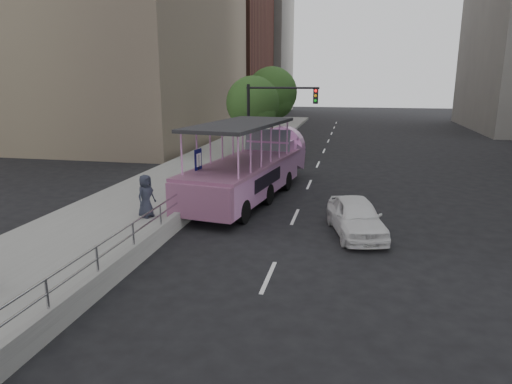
{
  "coord_description": "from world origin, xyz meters",
  "views": [
    {
      "loc": [
        3.16,
        -13.85,
        5.51
      ],
      "look_at": [
        -0.15,
        1.72,
        1.54
      ],
      "focal_mm": 32.0,
      "sensor_mm": 36.0,
      "label": 1
    }
  ],
  "objects_px": {
    "car": "(356,216)",
    "traffic_signal": "(268,114)",
    "street_tree_near": "(254,105)",
    "pedestrian_far": "(146,196)",
    "duck_boat": "(253,168)",
    "parking_sign": "(199,173)",
    "street_tree_far": "(273,95)"
  },
  "relations": [
    {
      "from": "duck_boat",
      "to": "parking_sign",
      "type": "bearing_deg",
      "value": -114.93
    },
    {
      "from": "pedestrian_far",
      "to": "parking_sign",
      "type": "bearing_deg",
      "value": -19.58
    },
    {
      "from": "duck_boat",
      "to": "street_tree_near",
      "type": "bearing_deg",
      "value": 101.78
    },
    {
      "from": "car",
      "to": "pedestrian_far",
      "type": "distance_m",
      "value": 7.94
    },
    {
      "from": "pedestrian_far",
      "to": "parking_sign",
      "type": "xyz_separation_m",
      "value": [
        1.5,
        1.87,
        0.57
      ]
    },
    {
      "from": "street_tree_far",
      "to": "parking_sign",
      "type": "bearing_deg",
      "value": -89.67
    },
    {
      "from": "street_tree_near",
      "to": "street_tree_far",
      "type": "relative_size",
      "value": 0.89
    },
    {
      "from": "traffic_signal",
      "to": "street_tree_near",
      "type": "height_order",
      "value": "street_tree_near"
    },
    {
      "from": "duck_boat",
      "to": "car",
      "type": "relative_size",
      "value": 2.82
    },
    {
      "from": "traffic_signal",
      "to": "street_tree_far",
      "type": "height_order",
      "value": "street_tree_far"
    },
    {
      "from": "duck_boat",
      "to": "car",
      "type": "height_order",
      "value": "duck_boat"
    },
    {
      "from": "traffic_signal",
      "to": "street_tree_near",
      "type": "xyz_separation_m",
      "value": [
        -1.6,
        3.43,
        0.32
      ]
    },
    {
      "from": "car",
      "to": "street_tree_far",
      "type": "bearing_deg",
      "value": 94.56
    },
    {
      "from": "car",
      "to": "pedestrian_far",
      "type": "xyz_separation_m",
      "value": [
        -7.92,
        -0.46,
        0.46
      ]
    },
    {
      "from": "street_tree_near",
      "to": "parking_sign",
      "type": "bearing_deg",
      "value": -88.57
    },
    {
      "from": "duck_boat",
      "to": "street_tree_far",
      "type": "bearing_deg",
      "value": 96.34
    },
    {
      "from": "duck_boat",
      "to": "street_tree_far",
      "type": "height_order",
      "value": "street_tree_far"
    },
    {
      "from": "car",
      "to": "pedestrian_far",
      "type": "bearing_deg",
      "value": 169.53
    },
    {
      "from": "parking_sign",
      "to": "street_tree_near",
      "type": "distance_m",
      "value": 12.41
    },
    {
      "from": "parking_sign",
      "to": "street_tree_far",
      "type": "xyz_separation_m",
      "value": [
        -0.1,
        18.23,
        2.6
      ]
    },
    {
      "from": "car",
      "to": "traffic_signal",
      "type": "relative_size",
      "value": 0.77
    },
    {
      "from": "car",
      "to": "street_tree_near",
      "type": "distance_m",
      "value": 15.53
    },
    {
      "from": "duck_boat",
      "to": "car",
      "type": "xyz_separation_m",
      "value": [
        4.86,
        -4.75,
        -0.67
      ]
    },
    {
      "from": "car",
      "to": "street_tree_far",
      "type": "xyz_separation_m",
      "value": [
        -6.52,
        19.64,
        3.63
      ]
    },
    {
      "from": "pedestrian_far",
      "to": "parking_sign",
      "type": "distance_m",
      "value": 2.47
    },
    {
      "from": "parking_sign",
      "to": "pedestrian_far",
      "type": "bearing_deg",
      "value": -128.76
    },
    {
      "from": "parking_sign",
      "to": "traffic_signal",
      "type": "height_order",
      "value": "traffic_signal"
    },
    {
      "from": "parking_sign",
      "to": "traffic_signal",
      "type": "xyz_separation_m",
      "value": [
        1.29,
        8.8,
        1.79
      ]
    },
    {
      "from": "car",
      "to": "street_tree_near",
      "type": "relative_size",
      "value": 0.7
    },
    {
      "from": "car",
      "to": "parking_sign",
      "type": "xyz_separation_m",
      "value": [
        -6.41,
        1.41,
        1.03
      ]
    },
    {
      "from": "street_tree_far",
      "to": "street_tree_near",
      "type": "bearing_deg",
      "value": -91.91
    },
    {
      "from": "car",
      "to": "traffic_signal",
      "type": "bearing_deg",
      "value": 102.83
    }
  ]
}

